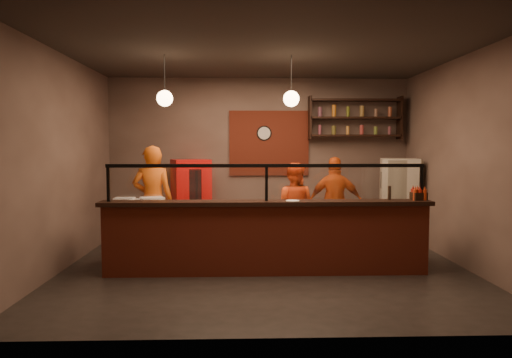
{
  "coord_description": "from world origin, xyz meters",
  "views": [
    {
      "loc": [
        -0.35,
        -6.72,
        1.82
      ],
      "look_at": [
        -0.13,
        0.3,
        1.33
      ],
      "focal_mm": 32.0,
      "sensor_mm": 36.0,
      "label": 1
    }
  ],
  "objects_px": {
    "red_cooler": "(191,200)",
    "wall_clock": "(264,133)",
    "fridge": "(399,201)",
    "cook_right": "(335,203)",
    "cook_mid": "(294,207)",
    "pizza_dough": "(322,206)",
    "pepper_mill": "(389,193)",
    "cook_left": "(153,200)",
    "condiment_caddy": "(419,196)"
  },
  "relations": [
    {
      "from": "wall_clock",
      "to": "pepper_mill",
      "type": "bearing_deg",
      "value": -57.89
    },
    {
      "from": "fridge",
      "to": "condiment_caddy",
      "type": "height_order",
      "value": "fridge"
    },
    {
      "from": "pizza_dough",
      "to": "cook_mid",
      "type": "bearing_deg",
      "value": 113.26
    },
    {
      "from": "fridge",
      "to": "condiment_caddy",
      "type": "distance_m",
      "value": 2.02
    },
    {
      "from": "cook_right",
      "to": "condiment_caddy",
      "type": "distance_m",
      "value": 1.89
    },
    {
      "from": "condiment_caddy",
      "to": "pepper_mill",
      "type": "distance_m",
      "value": 0.42
    },
    {
      "from": "condiment_caddy",
      "to": "cook_left",
      "type": "bearing_deg",
      "value": 162.79
    },
    {
      "from": "red_cooler",
      "to": "wall_clock",
      "type": "bearing_deg",
      "value": -7.29
    },
    {
      "from": "wall_clock",
      "to": "cook_right",
      "type": "distance_m",
      "value": 2.08
    },
    {
      "from": "wall_clock",
      "to": "pizza_dough",
      "type": "height_order",
      "value": "wall_clock"
    },
    {
      "from": "cook_left",
      "to": "red_cooler",
      "type": "xyz_separation_m",
      "value": [
        0.52,
        1.16,
        -0.13
      ]
    },
    {
      "from": "pizza_dough",
      "to": "cook_right",
      "type": "bearing_deg",
      "value": 68.3
    },
    {
      "from": "condiment_caddy",
      "to": "pepper_mill",
      "type": "height_order",
      "value": "pepper_mill"
    },
    {
      "from": "cook_left",
      "to": "red_cooler",
      "type": "distance_m",
      "value": 1.27
    },
    {
      "from": "cook_left",
      "to": "fridge",
      "type": "xyz_separation_m",
      "value": [
        4.46,
        0.7,
        -0.12
      ]
    },
    {
      "from": "wall_clock",
      "to": "cook_left",
      "type": "xyz_separation_m",
      "value": [
        -1.96,
        -1.47,
        -1.18
      ]
    },
    {
      "from": "cook_mid",
      "to": "red_cooler",
      "type": "bearing_deg",
      "value": -8.39
    },
    {
      "from": "cook_mid",
      "to": "pizza_dough",
      "type": "relative_size",
      "value": 2.93
    },
    {
      "from": "wall_clock",
      "to": "cook_mid",
      "type": "xyz_separation_m",
      "value": [
        0.45,
        -1.34,
        -1.32
      ]
    },
    {
      "from": "cook_left",
      "to": "pepper_mill",
      "type": "relative_size",
      "value": 9.24
    },
    {
      "from": "cook_right",
      "to": "red_cooler",
      "type": "height_order",
      "value": "cook_right"
    },
    {
      "from": "cook_mid",
      "to": "pizza_dough",
      "type": "xyz_separation_m",
      "value": [
        0.35,
        -0.82,
        0.13
      ]
    },
    {
      "from": "red_cooler",
      "to": "condiment_caddy",
      "type": "relative_size",
      "value": 7.92
    },
    {
      "from": "cook_right",
      "to": "fridge",
      "type": "height_order",
      "value": "cook_right"
    },
    {
      "from": "fridge",
      "to": "pepper_mill",
      "type": "xyz_separation_m",
      "value": [
        -0.81,
        -1.92,
        0.36
      ]
    },
    {
      "from": "cook_mid",
      "to": "pizza_dough",
      "type": "bearing_deg",
      "value": 133.33
    },
    {
      "from": "pizza_dough",
      "to": "pepper_mill",
      "type": "relative_size",
      "value": 2.65
    },
    {
      "from": "cook_right",
      "to": "fridge",
      "type": "bearing_deg",
      "value": -157.94
    },
    {
      "from": "cook_left",
      "to": "condiment_caddy",
      "type": "height_order",
      "value": "cook_left"
    },
    {
      "from": "wall_clock",
      "to": "fridge",
      "type": "relative_size",
      "value": 0.19
    },
    {
      "from": "cook_mid",
      "to": "pepper_mill",
      "type": "distance_m",
      "value": 1.87
    },
    {
      "from": "red_cooler",
      "to": "pepper_mill",
      "type": "bearing_deg",
      "value": -56.63
    },
    {
      "from": "wall_clock",
      "to": "condiment_caddy",
      "type": "bearing_deg",
      "value": -52.38
    },
    {
      "from": "wall_clock",
      "to": "cook_left",
      "type": "height_order",
      "value": "wall_clock"
    },
    {
      "from": "cook_left",
      "to": "cook_right",
      "type": "height_order",
      "value": "cook_left"
    },
    {
      "from": "cook_right",
      "to": "pizza_dough",
      "type": "bearing_deg",
      "value": 76.74
    },
    {
      "from": "red_cooler",
      "to": "pepper_mill",
      "type": "height_order",
      "value": "red_cooler"
    },
    {
      "from": "red_cooler",
      "to": "pizza_dough",
      "type": "bearing_deg",
      "value": -58.79
    },
    {
      "from": "cook_right",
      "to": "condiment_caddy",
      "type": "bearing_deg",
      "value": 126.12
    },
    {
      "from": "pepper_mill",
      "to": "fridge",
      "type": "bearing_deg",
      "value": 67.05
    },
    {
      "from": "pepper_mill",
      "to": "cook_right",
      "type": "bearing_deg",
      "value": 105.68
    },
    {
      "from": "wall_clock",
      "to": "red_cooler",
      "type": "bearing_deg",
      "value": -167.88
    },
    {
      "from": "cook_right",
      "to": "fridge",
      "type": "xyz_separation_m",
      "value": [
        1.27,
        0.31,
        -0.02
      ]
    },
    {
      "from": "cook_mid",
      "to": "fridge",
      "type": "bearing_deg",
      "value": -144.36
    },
    {
      "from": "fridge",
      "to": "cook_right",
      "type": "bearing_deg",
      "value": -153.28
    },
    {
      "from": "pepper_mill",
      "to": "cook_left",
      "type": "bearing_deg",
      "value": 161.5
    },
    {
      "from": "cook_right",
      "to": "condiment_caddy",
      "type": "xyz_separation_m",
      "value": [
        0.87,
        -1.65,
        0.29
      ]
    },
    {
      "from": "cook_mid",
      "to": "pizza_dough",
      "type": "height_order",
      "value": "cook_mid"
    },
    {
      "from": "red_cooler",
      "to": "pepper_mill",
      "type": "distance_m",
      "value": 3.95
    },
    {
      "from": "cook_left",
      "to": "cook_mid",
      "type": "height_order",
      "value": "cook_left"
    }
  ]
}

